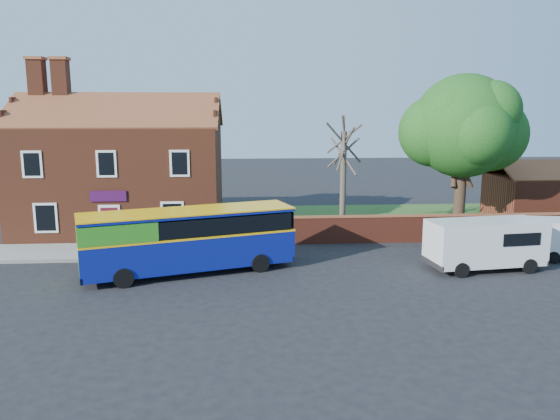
{
  "coord_description": "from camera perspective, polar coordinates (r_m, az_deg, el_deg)",
  "views": [
    {
      "loc": [
        0.54,
        -23.12,
        7.67
      ],
      "look_at": [
        2.44,
        5.0,
        2.35
      ],
      "focal_mm": 35.0,
      "sensor_mm": 36.0,
      "label": 1
    }
  ],
  "objects": [
    {
      "name": "pavement",
      "position": [
        30.79,
        -17.96,
        -4.16
      ],
      "size": [
        18.0,
        3.5,
        0.12
      ],
      "primitive_type": "cube",
      "color": "gray",
      "rests_on": "ground"
    },
    {
      "name": "large_tree",
      "position": [
        35.6,
        18.67,
        8.0
      ],
      "size": [
        7.95,
        6.29,
        9.69
      ],
      "color": "black",
      "rests_on": "ground"
    },
    {
      "name": "bare_tree",
      "position": [
        32.74,
        6.61,
        3.33
      ],
      "size": [
        2.57,
        3.06,
        6.86
      ],
      "color": "#4C4238",
      "rests_on": "ground"
    },
    {
      "name": "bus",
      "position": [
        25.75,
        -10.22,
        -2.9
      ],
      "size": [
        10.09,
        5.35,
        2.99
      ],
      "rotation": [
        0.0,
        0.0,
        0.31
      ],
      "color": "navy",
      "rests_on": "ground"
    },
    {
      "name": "shop_building",
      "position": [
        35.69,
        -16.1,
        3.41
      ],
      "size": [
        12.3,
        8.13,
        10.5
      ],
      "color": "brown",
      "rests_on": "ground"
    },
    {
      "name": "grass_strip",
      "position": [
        38.97,
        14.87,
        -1.0
      ],
      "size": [
        26.0,
        12.0,
        0.04
      ],
      "primitive_type": "cube",
      "color": "#426B28",
      "rests_on": "ground"
    },
    {
      "name": "van_near",
      "position": [
        27.85,
        20.67,
        -3.17
      ],
      "size": [
        5.62,
        2.78,
        2.37
      ],
      "rotation": [
        0.0,
        0.0,
        0.12
      ],
      "color": "silver",
      "rests_on": "ground"
    },
    {
      "name": "ground",
      "position": [
        24.36,
        -4.98,
        -7.71
      ],
      "size": [
        120.0,
        120.0,
        0.0
      ],
      "primitive_type": "plane",
      "color": "black",
      "rests_on": "ground"
    },
    {
      "name": "boundary_wall",
      "position": [
        33.31,
        18.21,
        -1.74
      ],
      "size": [
        22.0,
        0.38,
        1.6
      ],
      "color": "maroon",
      "rests_on": "ground"
    },
    {
      "name": "kerb",
      "position": [
        29.16,
        -18.78,
        -5.01
      ],
      "size": [
        18.0,
        0.15,
        0.14
      ],
      "primitive_type": "cube",
      "color": "slate",
      "rests_on": "ground"
    },
    {
      "name": "outbuilding",
      "position": [
        42.45,
        26.56,
        1.34
      ],
      "size": [
        8.2,
        5.06,
        4.17
      ],
      "color": "maroon",
      "rests_on": "ground"
    }
  ]
}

